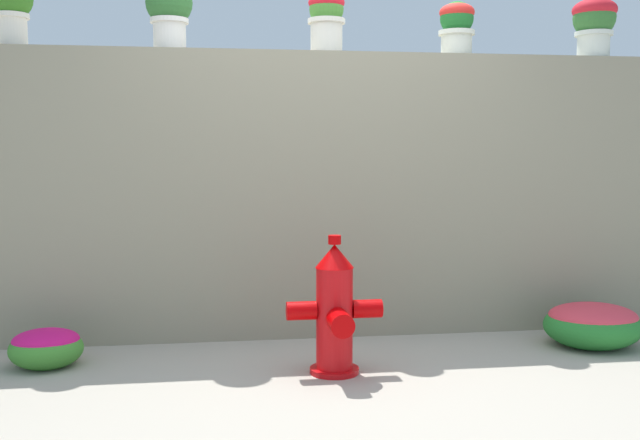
% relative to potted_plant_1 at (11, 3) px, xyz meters
% --- Properties ---
extents(ground_plane, '(24.00, 24.00, 0.00)m').
position_rel_potted_plant_1_xyz_m(ground_plane, '(1.95, -0.96, -2.18)').
color(ground_plane, '#A09789').
extents(stone_wall, '(6.64, 0.35, 1.90)m').
position_rel_potted_plant_1_xyz_m(stone_wall, '(1.95, -0.04, -1.24)').
color(stone_wall, gray).
rests_on(stone_wall, ground).
extents(potted_plant_1, '(0.28, 0.28, 0.45)m').
position_rel_potted_plant_1_xyz_m(potted_plant_1, '(0.00, 0.00, 0.00)').
color(potted_plant_1, silver).
rests_on(potted_plant_1, stone_wall).
extents(potted_plant_2, '(0.32, 0.32, 0.46)m').
position_rel_potted_plant_1_xyz_m(potted_plant_2, '(0.98, -0.05, -0.00)').
color(potted_plant_2, silver).
rests_on(potted_plant_2, stone_wall).
extents(potted_plant_3, '(0.25, 0.25, 0.41)m').
position_rel_potted_plant_1_xyz_m(potted_plant_3, '(2.01, -0.06, -0.05)').
color(potted_plant_3, beige).
rests_on(potted_plant_3, stone_wall).
extents(potted_plant_4, '(0.25, 0.25, 0.36)m').
position_rel_potted_plant_1_xyz_m(potted_plant_4, '(2.91, -0.07, -0.08)').
color(potted_plant_4, silver).
rests_on(potted_plant_4, stone_wall).
extents(potted_plant_5, '(0.31, 0.31, 0.43)m').
position_rel_potted_plant_1_xyz_m(potted_plant_5, '(3.91, -0.07, -0.03)').
color(potted_plant_5, silver).
rests_on(potted_plant_5, stone_wall).
extents(fire_hydrant, '(0.54, 0.42, 0.78)m').
position_rel_potted_plant_1_xyz_m(fire_hydrant, '(1.92, -1.00, -1.83)').
color(fire_hydrant, red).
rests_on(fire_hydrant, ground).
extents(flower_bush_left, '(0.42, 0.38, 0.23)m').
position_rel_potted_plant_1_xyz_m(flower_bush_left, '(0.28, -0.64, -2.06)').
color(flower_bush_left, '#3B832C').
rests_on(flower_bush_left, ground).
extents(flower_bush_right, '(0.62, 0.56, 0.29)m').
position_rel_potted_plant_1_xyz_m(flower_bush_right, '(3.65, -0.66, -2.03)').
color(flower_bush_right, '#25742B').
rests_on(flower_bush_right, ground).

